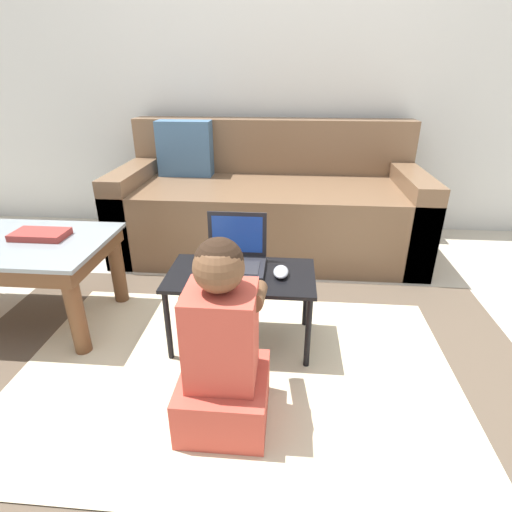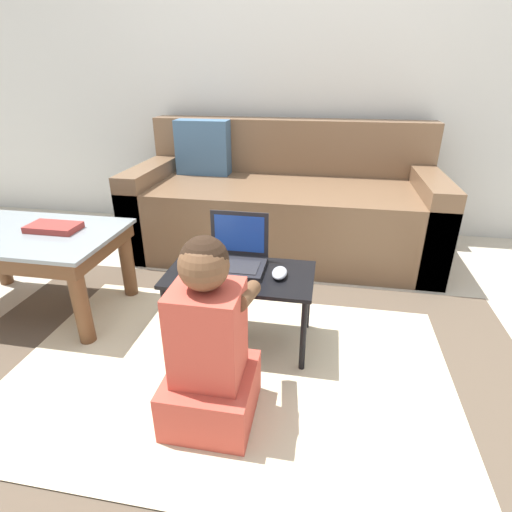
{
  "view_description": "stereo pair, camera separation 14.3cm",
  "coord_description": "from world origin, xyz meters",
  "px_view_note": "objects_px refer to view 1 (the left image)",
  "views": [
    {
      "loc": [
        0.07,
        -1.34,
        1.11
      ],
      "look_at": [
        -0.06,
        0.17,
        0.41
      ],
      "focal_mm": 28.0,
      "sensor_mm": 36.0,
      "label": 1
    },
    {
      "loc": [
        0.21,
        -1.33,
        1.11
      ],
      "look_at": [
        -0.06,
        0.17,
        0.41
      ],
      "focal_mm": 28.0,
      "sensor_mm": 36.0,
      "label": 2
    }
  ],
  "objects_px": {
    "couch": "(268,205)",
    "coffee_table": "(11,255)",
    "laptop_desk": "(241,282)",
    "book_on_table": "(40,234)",
    "computer_mouse": "(281,272)",
    "person_seated": "(223,351)",
    "laptop": "(235,259)"
  },
  "relations": [
    {
      "from": "computer_mouse",
      "to": "book_on_table",
      "type": "height_order",
      "value": "book_on_table"
    },
    {
      "from": "computer_mouse",
      "to": "book_on_table",
      "type": "xyz_separation_m",
      "value": [
        -1.09,
        0.12,
        0.08
      ]
    },
    {
      "from": "coffee_table",
      "to": "laptop_desk",
      "type": "xyz_separation_m",
      "value": [
        1.06,
        -0.08,
        -0.05
      ]
    },
    {
      "from": "laptop",
      "to": "book_on_table",
      "type": "height_order",
      "value": "laptop"
    },
    {
      "from": "coffee_table",
      "to": "laptop",
      "type": "height_order",
      "value": "laptop"
    },
    {
      "from": "couch",
      "to": "coffee_table",
      "type": "distance_m",
      "value": 1.51
    },
    {
      "from": "laptop",
      "to": "laptop_desk",
      "type": "bearing_deg",
      "value": -62.64
    },
    {
      "from": "coffee_table",
      "to": "person_seated",
      "type": "relative_size",
      "value": 1.3
    },
    {
      "from": "couch",
      "to": "coffee_table",
      "type": "height_order",
      "value": "couch"
    },
    {
      "from": "couch",
      "to": "book_on_table",
      "type": "relative_size",
      "value": 8.05
    },
    {
      "from": "laptop_desk",
      "to": "person_seated",
      "type": "bearing_deg",
      "value": -90.94
    },
    {
      "from": "couch",
      "to": "person_seated",
      "type": "xyz_separation_m",
      "value": [
        -0.05,
        -1.54,
        -0.0
      ]
    },
    {
      "from": "laptop_desk",
      "to": "couch",
      "type": "bearing_deg",
      "value": 87.53
    },
    {
      "from": "book_on_table",
      "to": "person_seated",
      "type": "bearing_deg",
      "value": -31.25
    },
    {
      "from": "book_on_table",
      "to": "computer_mouse",
      "type": "bearing_deg",
      "value": -6.46
    },
    {
      "from": "couch",
      "to": "book_on_table",
      "type": "height_order",
      "value": "couch"
    },
    {
      "from": "coffee_table",
      "to": "person_seated",
      "type": "bearing_deg",
      "value": -26.09
    },
    {
      "from": "couch",
      "to": "computer_mouse",
      "type": "xyz_separation_m",
      "value": [
        0.12,
        -1.1,
        0.07
      ]
    },
    {
      "from": "laptop_desk",
      "to": "book_on_table",
      "type": "distance_m",
      "value": 0.95
    },
    {
      "from": "computer_mouse",
      "to": "laptop_desk",
      "type": "bearing_deg",
      "value": 179.3
    },
    {
      "from": "person_seated",
      "to": "book_on_table",
      "type": "xyz_separation_m",
      "value": [
        -0.92,
        0.56,
        0.15
      ]
    },
    {
      "from": "couch",
      "to": "person_seated",
      "type": "relative_size",
      "value": 2.82
    },
    {
      "from": "coffee_table",
      "to": "book_on_table",
      "type": "relative_size",
      "value": 3.7
    },
    {
      "from": "coffee_table",
      "to": "laptop",
      "type": "bearing_deg",
      "value": -1.16
    },
    {
      "from": "laptop_desk",
      "to": "book_on_table",
      "type": "relative_size",
      "value": 2.58
    },
    {
      "from": "couch",
      "to": "computer_mouse",
      "type": "relative_size",
      "value": 17.7
    },
    {
      "from": "couch",
      "to": "person_seated",
      "type": "bearing_deg",
      "value": -92.03
    },
    {
      "from": "couch",
      "to": "laptop_desk",
      "type": "xyz_separation_m",
      "value": [
        -0.05,
        -1.1,
        0.01
      ]
    },
    {
      "from": "laptop_desk",
      "to": "book_on_table",
      "type": "bearing_deg",
      "value": 172.51
    },
    {
      "from": "book_on_table",
      "to": "laptop",
      "type": "bearing_deg",
      "value": -4.04
    },
    {
      "from": "couch",
      "to": "laptop",
      "type": "relative_size",
      "value": 7.5
    },
    {
      "from": "coffee_table",
      "to": "person_seated",
      "type": "distance_m",
      "value": 1.18
    }
  ]
}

